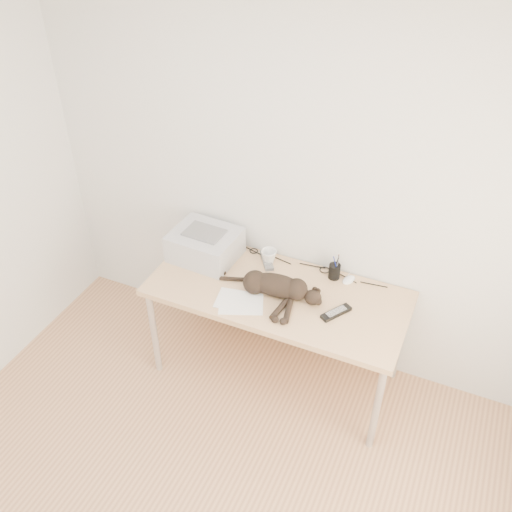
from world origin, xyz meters
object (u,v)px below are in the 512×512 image
at_px(desk, 282,299).
at_px(mouse, 349,278).
at_px(mug, 269,257).
at_px(pen_cup, 334,271).
at_px(printer, 205,245).
at_px(cat, 274,286).

height_order(desk, mouse, mouse).
bearing_deg(mug, pen_cup, 3.31).
bearing_deg(desk, mouse, 27.37).
bearing_deg(mouse, mug, -156.66).
bearing_deg(mouse, desk, -133.07).
xyz_separation_m(printer, cat, (0.56, -0.17, -0.03)).
relative_size(pen_cup, mouse, 1.80).
bearing_deg(mug, desk, -44.02).
bearing_deg(mug, printer, -165.06).
bearing_deg(pen_cup, mug, -176.69).
bearing_deg(cat, mug, 113.90).
bearing_deg(pen_cup, desk, -146.53).
bearing_deg(mouse, pen_cup, -154.52).
distance_m(cat, mouse, 0.50).
height_order(pen_cup, mouse, pen_cup).
bearing_deg(pen_cup, cat, -132.82).
relative_size(desk, mug, 15.67).
xyz_separation_m(desk, cat, (-0.01, -0.13, 0.20)).
height_order(printer, mug, printer).
height_order(desk, cat, cat).
xyz_separation_m(mug, pen_cup, (0.44, 0.03, 0.01)).
bearing_deg(desk, mug, 135.98).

